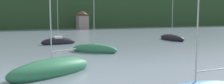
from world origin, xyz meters
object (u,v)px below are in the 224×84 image
(shore_building_central, at_px, (82,20))
(sailboat_mid_3, at_px, (52,70))
(sailboat_far_0, at_px, (172,38))
(sailboat_far_9, at_px, (58,42))
(sailboat_mid_8, at_px, (94,49))

(shore_building_central, distance_m, sailboat_mid_3, 67.71)
(sailboat_far_0, height_order, sailboat_mid_3, sailboat_far_0)
(sailboat_far_0, xyz_separation_m, sailboat_mid_3, (-25.53, -18.16, 0.02))
(shore_building_central, height_order, sailboat_mid_3, sailboat_mid_3)
(shore_building_central, bearing_deg, sailboat_far_9, -111.18)
(sailboat_far_9, bearing_deg, sailboat_mid_8, 102.72)
(sailboat_mid_8, xyz_separation_m, sailboat_far_9, (-2.53, 10.56, 0.03))
(shore_building_central, relative_size, sailboat_mid_8, 0.96)
(sailboat_mid_3, distance_m, sailboat_far_9, 20.63)
(sailboat_mid_3, bearing_deg, sailboat_far_0, -169.34)
(sailboat_mid_8, distance_m, sailboat_far_9, 10.86)
(sailboat_mid_3, bearing_deg, shore_building_central, -133.15)
(shore_building_central, relative_size, sailboat_far_9, 0.78)
(shore_building_central, bearing_deg, sailboat_mid_3, -108.38)
(sailboat_far_0, relative_size, sailboat_far_9, 1.27)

